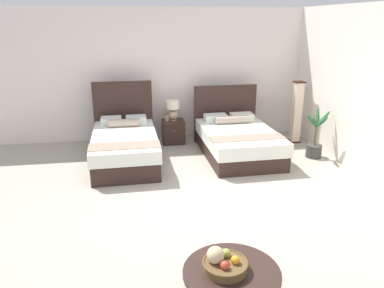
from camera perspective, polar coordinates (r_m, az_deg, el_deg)
The scene contains 12 objects.
ground_plane at distance 5.44m, azimuth 1.21°, elevation -9.02°, with size 9.40×10.13×0.02m, color #A39D8C.
wall_back at distance 8.13m, azimuth -2.92°, elevation 10.65°, with size 9.40×0.12×2.78m, color white.
wall_side_right at distance 6.48m, azimuth 26.92°, elevation 6.62°, with size 0.12×5.73×2.78m, color white.
bed_near_window at distance 6.96m, azimuth -10.32°, elevation -0.12°, with size 1.23×2.15×1.34m.
bed_near_corner at distance 7.22m, azimuth 6.98°, elevation 0.64°, with size 1.38×2.06×1.21m.
nightstand at distance 7.90m, azimuth -2.90°, elevation 1.93°, with size 0.46×0.42×0.50m.
table_lamp at distance 7.79m, azimuth -2.97°, elevation 5.45°, with size 0.28×0.28×0.43m.
vase at distance 7.76m, azimuth -3.93°, elevation 4.06°, with size 0.10×0.10×0.15m.
coffee_table at distance 3.52m, azimuth 6.11°, elevation -20.23°, with size 0.87×0.87×0.41m.
fruit_bowl at distance 3.42m, azimuth 4.90°, elevation -17.87°, with size 0.41×0.41×0.23m.
floor_lamp_corner at distance 8.15m, azimuth 15.86°, elevation 4.72°, with size 0.21×0.21×1.31m.
potted_palm at distance 7.42m, azimuth 18.43°, elevation 0.05°, with size 0.51×0.49×0.95m.
Camera 1 is at (-0.88, -4.74, 2.51)m, focal length 34.52 mm.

